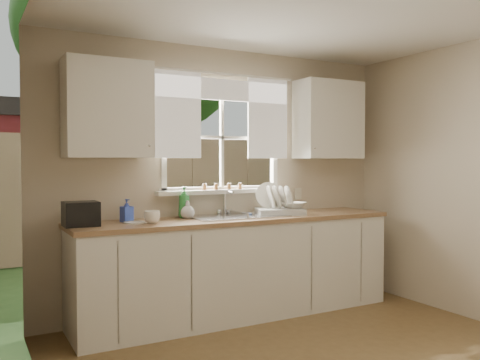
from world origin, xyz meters
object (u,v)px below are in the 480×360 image
dish_rack (279,207)px  cup (152,217)px  black_appliance (81,214)px  soap_bottle_a (184,202)px

dish_rack → cup: bearing=-175.3°
cup → black_appliance: black_appliance is taller
dish_rack → black_appliance: bearing=180.0°
cup → black_appliance: size_ratio=0.50×
dish_rack → cup: size_ratio=4.02×
soap_bottle_a → black_appliance: 0.95m
cup → dish_rack: bearing=10.5°
black_appliance → soap_bottle_a: bearing=9.8°
dish_rack → soap_bottle_a: size_ratio=1.87×
soap_bottle_a → black_appliance: bearing=-170.2°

